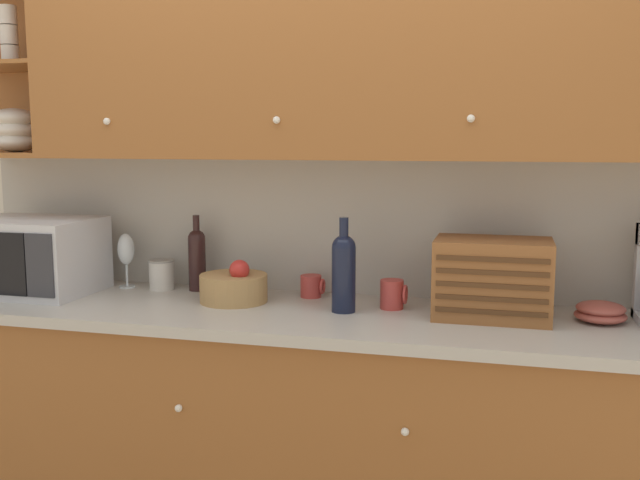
# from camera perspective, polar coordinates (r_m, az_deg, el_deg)

# --- Properties ---
(wall_back) EXTENTS (5.46, 0.06, 2.60)m
(wall_back) POSITION_cam_1_polar(r_m,az_deg,el_deg) (2.85, 1.29, 3.36)
(wall_back) COLOR silver
(wall_back) RESTS_ON ground_plane
(counter_unit) EXTENTS (3.08, 0.66, 0.92)m
(counter_unit) POSITION_cam_1_polar(r_m,az_deg,el_deg) (2.72, -0.53, -15.08)
(counter_unit) COLOR #935628
(counter_unit) RESTS_ON ground_plane
(backsplash_panel) EXTENTS (3.06, 0.01, 0.54)m
(backsplash_panel) POSITION_cam_1_polar(r_m,az_deg,el_deg) (2.83, 1.11, 1.12)
(backsplash_panel) COLOR #B7B2A8
(backsplash_panel) RESTS_ON counter_unit
(upper_cabinets) EXTENTS (3.06, 0.37, 0.77)m
(upper_cabinets) POSITION_cam_1_polar(r_m,az_deg,el_deg) (2.63, 3.83, 14.78)
(upper_cabinets) COLOR #935628
(upper_cabinets) RESTS_ON backsplash_panel
(microwave) EXTENTS (0.51, 0.39, 0.30)m
(microwave) POSITION_cam_1_polar(r_m,az_deg,el_deg) (3.08, -22.19, -1.17)
(microwave) COLOR silver
(microwave) RESTS_ON counter_unit
(wine_glass) EXTENTS (0.07, 0.07, 0.23)m
(wine_glass) POSITION_cam_1_polar(r_m,az_deg,el_deg) (3.05, -15.26, -0.85)
(wine_glass) COLOR silver
(wine_glass) RESTS_ON counter_unit
(storage_canister) EXTENTS (0.11, 0.11, 0.12)m
(storage_canister) POSITION_cam_1_polar(r_m,az_deg,el_deg) (2.99, -12.56, -2.71)
(storage_canister) COLOR silver
(storage_canister) RESTS_ON counter_unit
(second_wine_bottle) EXTENTS (0.07, 0.07, 0.31)m
(second_wine_bottle) POSITION_cam_1_polar(r_m,az_deg,el_deg) (2.93, -9.82, -1.33)
(second_wine_bottle) COLOR black
(second_wine_bottle) RESTS_ON counter_unit
(fruit_basket) EXTENTS (0.26, 0.26, 0.17)m
(fruit_basket) POSITION_cam_1_polar(r_m,az_deg,el_deg) (2.72, -6.90, -3.75)
(fruit_basket) COLOR #A87F4C
(fruit_basket) RESTS_ON counter_unit
(mug_blue_second) EXTENTS (0.09, 0.08, 0.09)m
(mug_blue_second) POSITION_cam_1_polar(r_m,az_deg,el_deg) (2.78, -0.67, -3.71)
(mug_blue_second) COLOR #B73D38
(mug_blue_second) RESTS_ON counter_unit
(wine_bottle) EXTENTS (0.09, 0.09, 0.34)m
(wine_bottle) POSITION_cam_1_polar(r_m,az_deg,el_deg) (2.53, 1.91, -2.37)
(wine_bottle) COLOR black
(wine_bottle) RESTS_ON counter_unit
(mug) EXTENTS (0.10, 0.08, 0.11)m
(mug) POSITION_cam_1_polar(r_m,az_deg,el_deg) (2.60, 5.85, -4.34)
(mug) COLOR #B73D38
(mug) RESTS_ON counter_unit
(bread_box) EXTENTS (0.39, 0.26, 0.27)m
(bread_box) POSITION_cam_1_polar(r_m,az_deg,el_deg) (2.51, 13.63, -3.03)
(bread_box) COLOR brown
(bread_box) RESTS_ON counter_unit
(bowl_stack_on_counter) EXTENTS (0.17, 0.17, 0.07)m
(bowl_stack_on_counter) POSITION_cam_1_polar(r_m,az_deg,el_deg) (2.58, 21.53, -5.39)
(bowl_stack_on_counter) COLOR #9E473D
(bowl_stack_on_counter) RESTS_ON counter_unit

